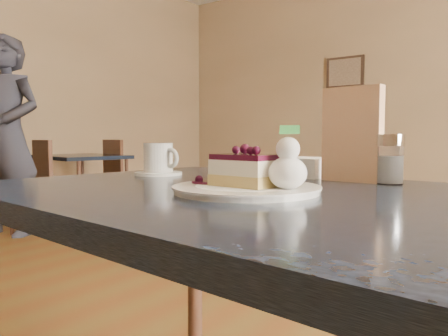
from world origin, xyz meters
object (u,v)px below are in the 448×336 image
Objects in this scene: coffee_set at (159,161)px; bg_table_far_left at (82,213)px; main_table at (262,230)px; patron at (7,135)px; cheesecake_slice at (246,170)px; dessert_plate at (246,189)px.

coffee_set is 3.61m from bg_table_far_left.
main_table is 3.53m from patron.
cheesecake_slice is (-0.00, -0.05, 0.12)m from main_table.
cheesecake_slice is 0.92× the size of coffee_set.
cheesecake_slice reaches higher than bg_table_far_left.
main_table is at bearing -40.70° from patron.
coffee_set is at bearing 161.69° from cheesecake_slice.
dessert_plate is 0.15× the size of patron.
main_table reaches higher than bg_table_far_left.
main_table is at bearing 84.62° from dessert_plate.
patron is (-2.91, 1.07, 0.08)m from coffee_set.
cheesecake_slice is at bearing -90.00° from main_table.
main_table is at bearing -21.87° from bg_table_far_left.
dessert_plate is 3.54m from patron.
patron is (0.10, -0.81, 0.81)m from bg_table_far_left.
dessert_plate is at bearing -174.62° from cheesecake_slice.
coffee_set reaches higher than cheesecake_slice.
main_table is 4.00m from bg_table_far_left.
bg_table_far_left is (-3.00, 1.87, -0.72)m from coffee_set.
patron reaches higher than main_table.
cheesecake_slice is 4.04m from bg_table_far_left.
dessert_plate is (-0.00, -0.05, 0.08)m from main_table.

